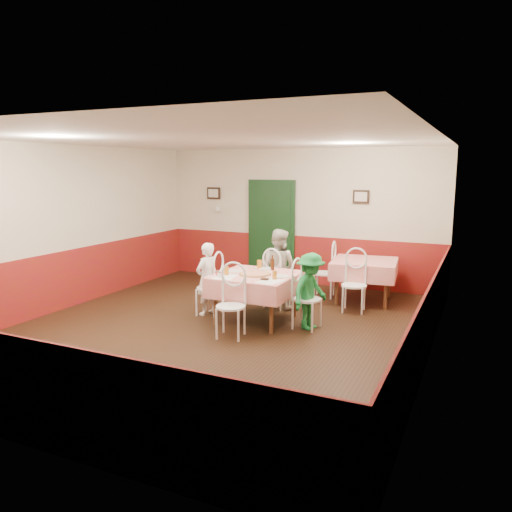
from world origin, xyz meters
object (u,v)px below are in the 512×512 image
at_px(chair_right, 307,299).
at_px(beer_bottle, 272,263).
at_px(chair_second_a, 324,273).
at_px(diner_right, 310,291).
at_px(chair_near, 231,307).
at_px(diner_left, 207,279).
at_px(chair_left, 209,288).
at_px(glass_c, 259,264).
at_px(second_table, 364,281).
at_px(chair_second_b, 354,286).
at_px(glass_b, 275,275).
at_px(chair_far, 277,282).
at_px(diner_far, 278,268).
at_px(main_table, 256,298).
at_px(wallet, 265,279).
at_px(glass_a, 226,271).
at_px(pizza, 255,274).

height_order(chair_right, beer_bottle, beer_bottle).
bearing_deg(chair_second_a, diner_right, 4.59).
distance_m(chair_right, chair_near, 1.20).
bearing_deg(diner_left, chair_left, 103.25).
bearing_deg(glass_c, chair_right, -23.42).
xyz_separation_m(chair_second_a, beer_bottle, (-0.42, -1.52, 0.42)).
bearing_deg(glass_c, second_table, 46.94).
bearing_deg(diner_right, chair_second_b, -2.71).
relative_size(chair_right, glass_b, 7.09).
bearing_deg(chair_far, glass_b, 119.18).
bearing_deg(chair_near, diner_right, 32.32).
distance_m(second_table, diner_left, 2.91).
xyz_separation_m(glass_b, diner_far, (-0.40, 1.12, -0.14)).
relative_size(main_table, glass_c, 8.40).
relative_size(second_table, chair_second_b, 1.24).
distance_m(second_table, chair_second_a, 0.75).
xyz_separation_m(chair_far, diner_left, (-0.91, -0.84, 0.15)).
relative_size(wallet, diner_far, 0.08).
bearing_deg(diner_far, second_table, -134.26).
height_order(main_table, glass_a, glass_a).
distance_m(beer_bottle, diner_right, 0.94).
bearing_deg(chair_left, glass_c, 116.04).
bearing_deg(diner_left, wallet, 88.62).
xyz_separation_m(glass_a, beer_bottle, (0.50, 0.65, 0.05)).
bearing_deg(main_table, glass_b, -28.00).
distance_m(beer_bottle, diner_left, 1.12).
bearing_deg(chair_left, diner_far, 132.59).
height_order(chair_far, glass_a, chair_far).
distance_m(chair_left, chair_near, 1.20).
distance_m(second_table, chair_near, 3.06).
height_order(chair_right, pizza, chair_right).
xyz_separation_m(chair_left, glass_a, (0.46, -0.26, 0.38)).
distance_m(chair_right, pizza, 0.91).
height_order(chair_second_b, beer_bottle, beer_bottle).
bearing_deg(main_table, second_table, 56.38).
distance_m(chair_near, glass_b, 0.84).
relative_size(glass_a, glass_b, 1.04).
bearing_deg(diner_far, glass_b, 116.54).
relative_size(pizza, diner_right, 0.40).
xyz_separation_m(diner_far, diner_right, (0.89, -0.91, -0.11)).
distance_m(glass_c, diner_right, 1.14).
xyz_separation_m(second_table, beer_bottle, (-1.17, -1.52, 0.50)).
relative_size(chair_right, pizza, 1.92).
relative_size(glass_b, diner_left, 0.11).
bearing_deg(diner_right, glass_a, 115.77).
bearing_deg(wallet, glass_a, 175.35).
bearing_deg(chair_left, glass_b, 76.38).
relative_size(chair_left, beer_bottle, 3.99).
distance_m(chair_far, diner_far, 0.24).
height_order(second_table, glass_c, glass_c).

